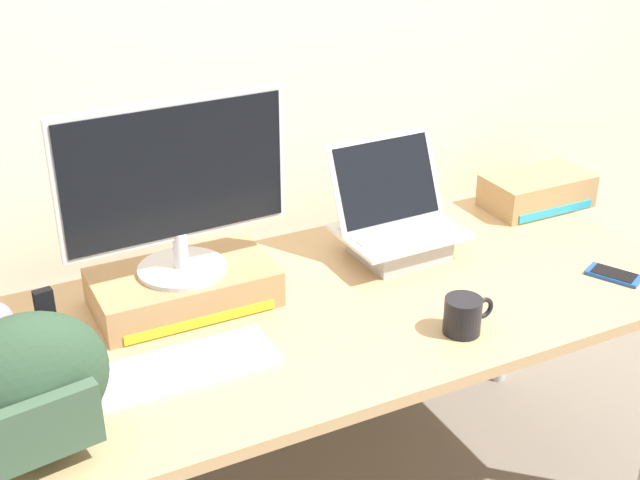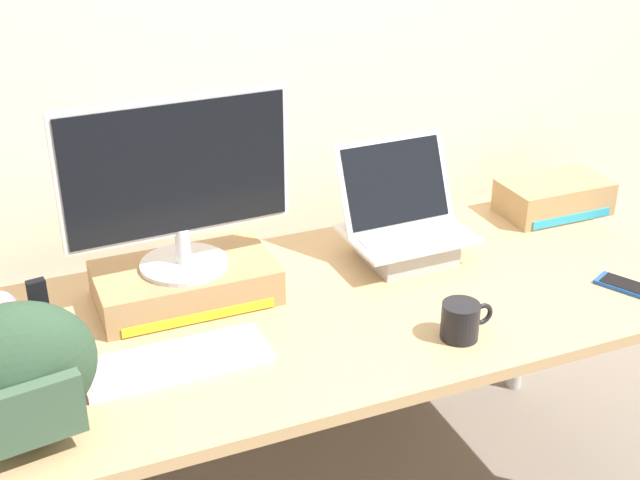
# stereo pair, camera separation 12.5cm
# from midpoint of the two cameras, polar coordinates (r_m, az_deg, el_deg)

# --- Properties ---
(back_wall) EXTENTS (7.00, 0.10, 2.60)m
(back_wall) POSITION_cam_midpoint_polar(r_m,az_deg,el_deg) (2.31, -7.42, 13.99)
(back_wall) COLOR beige
(back_wall) RESTS_ON ground
(desk) EXTENTS (1.88, 0.80, 0.72)m
(desk) POSITION_cam_midpoint_polar(r_m,az_deg,el_deg) (2.12, -1.69, -5.90)
(desk) COLOR tan
(desk) RESTS_ON ground
(toner_box_yellow) EXTENTS (0.43, 0.25, 0.09)m
(toner_box_yellow) POSITION_cam_midpoint_polar(r_m,az_deg,el_deg) (2.11, -10.79, -3.16)
(toner_box_yellow) COLOR #9E7A51
(toner_box_yellow) RESTS_ON desk
(desktop_monitor) EXTENTS (0.55, 0.21, 0.42)m
(desktop_monitor) POSITION_cam_midpoint_polar(r_m,az_deg,el_deg) (1.99, -11.42, 3.55)
(desktop_monitor) COLOR silver
(desktop_monitor) RESTS_ON toner_box_yellow
(open_laptop) EXTENTS (0.33, 0.26, 0.31)m
(open_laptop) POSITION_cam_midpoint_polar(r_m,az_deg,el_deg) (2.30, 3.64, 0.50)
(open_laptop) COLOR #ADADB2
(open_laptop) RESTS_ON desk
(external_keyboard) EXTENTS (0.40, 0.14, 0.02)m
(external_keyboard) POSITION_cam_midpoint_polar(r_m,az_deg,el_deg) (1.89, -11.00, -8.32)
(external_keyboard) COLOR white
(external_keyboard) RESTS_ON desk
(messenger_backpack) EXTENTS (0.35, 0.27, 0.28)m
(messenger_backpack) POSITION_cam_midpoint_polar(r_m,az_deg,el_deg) (1.69, -21.18, -9.10)
(messenger_backpack) COLOR #28422D
(messenger_backpack) RESTS_ON desk
(coffee_mug) EXTENTS (0.13, 0.09, 0.09)m
(coffee_mug) POSITION_cam_midpoint_polar(r_m,az_deg,el_deg) (1.98, 7.81, -5.05)
(coffee_mug) COLOR black
(coffee_mug) RESTS_ON desk
(cell_phone) EXTENTS (0.12, 0.15, 0.01)m
(cell_phone) POSITION_cam_midpoint_polar(r_m,az_deg,el_deg) (2.32, 17.61, -2.26)
(cell_phone) COLOR #19479E
(cell_phone) RESTS_ON desk
(toner_box_cyan) EXTENTS (0.32, 0.18, 0.10)m
(toner_box_cyan) POSITION_cam_midpoint_polar(r_m,az_deg,el_deg) (2.67, 13.01, 3.21)
(toner_box_cyan) COLOR #A88456
(toner_box_cyan) RESTS_ON desk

